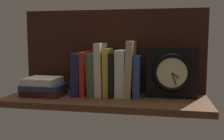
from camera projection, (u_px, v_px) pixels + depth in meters
The scene contains 13 objects.
ground_plane at pixel (106, 100), 109.83cm from camera, with size 83.15×29.31×2.50cm, color #4C2D19.
back_panel at pixel (112, 51), 121.20cm from camera, with size 83.15×1.20×37.09cm, color black.
book_navy_bierce at pixel (80, 73), 116.49cm from camera, with size 3.48×15.66×18.01cm, color #192147.
book_red_requiem at pixel (87, 73), 115.87cm from camera, with size 1.95×15.78×18.66cm, color red.
book_green_romantic at pixel (93, 74), 115.33cm from camera, with size 3.51×12.10×17.96cm, color #476B44.
book_cream_twain at pixel (101, 69), 114.40cm from camera, with size 2.82×14.22×22.31cm, color beige.
book_yellow_seinlanguage at pixel (108, 72), 113.97cm from camera, with size 2.47×12.41×20.00cm, color gold.
book_black_skeptic at pixel (114, 74), 113.57cm from camera, with size 2.19×14.58×18.14cm, color black.
book_white_catcher at pixel (122, 73), 112.84cm from camera, with size 4.04×13.37×19.38cm, color silver.
book_tan_shortstories at pixel (130, 69), 111.91cm from camera, with size 2.73×15.36×23.15cm, color tan.
book_blue_modern at pixel (137, 76), 111.70cm from camera, with size 2.64×12.12×17.04cm, color #2D4C8E.
framed_clock at pixel (172, 73), 108.16cm from camera, with size 20.58×6.24×20.72cm.
book_stack_side at pixel (43, 86), 114.15cm from camera, with size 18.33×14.38×7.48cm.
Camera 1 is at (23.51, -105.03, 24.11)cm, focal length 42.60 mm.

